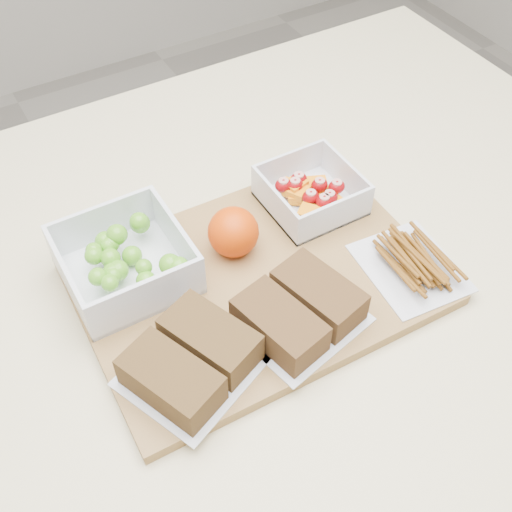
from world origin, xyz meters
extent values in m
cube|color=beige|center=(0.00, 0.00, 0.45)|extent=(1.20, 0.90, 0.90)
cube|color=olive|center=(-0.02, -0.02, 0.91)|extent=(0.43, 0.31, 0.02)
cube|color=silver|center=(-0.15, 0.06, 0.92)|extent=(0.14, 0.14, 0.01)
cube|color=silver|center=(-0.15, 0.13, 0.95)|extent=(0.14, 0.01, 0.06)
cube|color=silver|center=(-0.15, -0.01, 0.95)|extent=(0.14, 0.01, 0.06)
cube|color=silver|center=(-0.08, 0.06, 0.95)|extent=(0.01, 0.13, 0.06)
cube|color=silver|center=(-0.22, 0.06, 0.95)|extent=(0.01, 0.13, 0.06)
sphere|color=#57A321|center=(-0.17, 0.05, 0.94)|extent=(0.03, 0.03, 0.03)
sphere|color=#57A321|center=(-0.19, 0.05, 0.95)|extent=(0.02, 0.02, 0.02)
sphere|color=#57A321|center=(-0.15, 0.09, 0.95)|extent=(0.02, 0.02, 0.02)
sphere|color=#57A321|center=(-0.14, 0.07, 0.94)|extent=(0.02, 0.02, 0.02)
sphere|color=#57A321|center=(-0.18, 0.08, 0.95)|extent=(0.02, 0.02, 0.02)
sphere|color=#57A321|center=(-0.16, 0.05, 0.94)|extent=(0.02, 0.02, 0.02)
sphere|color=#57A321|center=(-0.18, 0.09, 0.95)|extent=(0.02, 0.02, 0.02)
sphere|color=#57A321|center=(-0.11, 0.02, 0.96)|extent=(0.03, 0.03, 0.03)
sphere|color=#57A321|center=(-0.11, 0.10, 0.95)|extent=(0.03, 0.03, 0.03)
sphere|color=#57A321|center=(-0.15, 0.09, 0.96)|extent=(0.03, 0.03, 0.03)
sphere|color=#57A321|center=(-0.18, 0.03, 0.95)|extent=(0.02, 0.02, 0.02)
sphere|color=#57A321|center=(-0.11, 0.10, 0.96)|extent=(0.02, 0.02, 0.02)
sphere|color=#57A321|center=(-0.14, 0.02, 0.94)|extent=(0.02, 0.02, 0.02)
sphere|color=#57A321|center=(-0.16, 0.09, 0.95)|extent=(0.02, 0.02, 0.02)
sphere|color=#57A321|center=(-0.16, 0.07, 0.95)|extent=(0.02, 0.02, 0.02)
sphere|color=#57A321|center=(-0.14, 0.09, 0.95)|extent=(0.02, 0.02, 0.02)
sphere|color=#57A321|center=(-0.10, 0.01, 0.95)|extent=(0.03, 0.03, 0.03)
sphere|color=#57A321|center=(-0.10, 0.02, 0.94)|extent=(0.02, 0.02, 0.02)
sphere|color=#57A321|center=(-0.16, 0.09, 0.95)|extent=(0.02, 0.02, 0.02)
sphere|color=#57A321|center=(-0.17, 0.04, 0.95)|extent=(0.02, 0.02, 0.02)
sphere|color=#57A321|center=(-0.16, 0.10, 0.95)|extent=(0.03, 0.03, 0.03)
sphere|color=#57A321|center=(-0.14, 0.03, 0.95)|extent=(0.02, 0.02, 0.02)
sphere|color=#57A321|center=(-0.16, 0.05, 0.94)|extent=(0.03, 0.03, 0.03)
cube|color=silver|center=(0.11, 0.05, 0.92)|extent=(0.12, 0.12, 0.00)
cube|color=silver|center=(0.11, 0.11, 0.94)|extent=(0.12, 0.00, 0.05)
cube|color=silver|center=(0.11, 0.00, 0.94)|extent=(0.12, 0.00, 0.05)
cube|color=silver|center=(0.17, 0.05, 0.94)|extent=(0.00, 0.11, 0.05)
cube|color=silver|center=(0.06, 0.05, 0.94)|extent=(0.00, 0.11, 0.05)
cube|color=orange|center=(0.12, 0.04, 0.93)|extent=(0.03, 0.04, 0.01)
cube|color=orange|center=(0.10, 0.07, 0.93)|extent=(0.04, 0.05, 0.01)
cube|color=orange|center=(0.12, 0.06, 0.93)|extent=(0.04, 0.04, 0.01)
cube|color=orange|center=(0.13, 0.07, 0.93)|extent=(0.04, 0.04, 0.01)
cube|color=orange|center=(0.10, 0.07, 0.94)|extent=(0.04, 0.04, 0.01)
cube|color=orange|center=(0.10, 0.07, 0.94)|extent=(0.03, 0.03, 0.01)
cube|color=orange|center=(0.09, 0.02, 0.94)|extent=(0.04, 0.04, 0.01)
cube|color=orange|center=(0.13, 0.03, 0.93)|extent=(0.03, 0.03, 0.01)
cube|color=orange|center=(0.10, 0.06, 0.93)|extent=(0.04, 0.04, 0.01)
ellipsoid|color=#91070B|center=(0.13, 0.05, 0.94)|extent=(0.02, 0.02, 0.02)
ellipsoid|color=#91070B|center=(0.12, 0.03, 0.94)|extent=(0.02, 0.02, 0.02)
ellipsoid|color=#91070B|center=(0.08, 0.08, 0.94)|extent=(0.02, 0.02, 0.02)
ellipsoid|color=#91070B|center=(0.14, 0.04, 0.94)|extent=(0.02, 0.02, 0.02)
ellipsoid|color=#91070B|center=(0.10, 0.07, 0.94)|extent=(0.02, 0.02, 0.02)
ellipsoid|color=#91070B|center=(0.11, 0.02, 0.94)|extent=(0.02, 0.02, 0.02)
ellipsoid|color=#91070B|center=(0.10, 0.04, 0.94)|extent=(0.02, 0.02, 0.02)
ellipsoid|color=#91070B|center=(0.11, 0.08, 0.94)|extent=(0.02, 0.02, 0.02)
sphere|color=#DF4105|center=(-0.02, 0.03, 0.95)|extent=(0.06, 0.06, 0.06)
cube|color=silver|center=(-0.14, -0.10, 0.92)|extent=(0.17, 0.17, 0.00)
cube|color=#543B1D|center=(-0.17, -0.11, 0.94)|extent=(0.09, 0.12, 0.04)
cube|color=#543B1D|center=(-0.11, -0.09, 0.94)|extent=(0.09, 0.12, 0.04)
cube|color=silver|center=(-0.01, -0.10, 0.92)|extent=(0.16, 0.15, 0.00)
cube|color=#55391D|center=(-0.04, -0.11, 0.94)|extent=(0.08, 0.11, 0.04)
cube|color=#55391D|center=(0.02, -0.10, 0.94)|extent=(0.08, 0.11, 0.04)
cube|color=silver|center=(0.16, -0.11, 0.92)|extent=(0.12, 0.14, 0.00)
camera|label=1|loc=(-0.27, -0.46, 1.52)|focal=45.00mm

